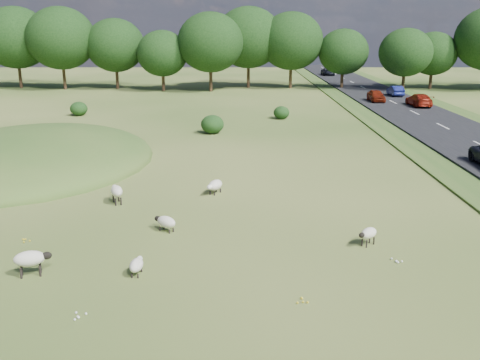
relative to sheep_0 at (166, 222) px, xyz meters
name	(u,v)px	position (x,y,z in m)	size (l,w,h in m)	color
ground	(215,138)	(1.27, 20.71, -0.43)	(160.00, 160.00, 0.00)	#2B4C18
mound	(32,162)	(-10.73, 12.71, -0.43)	(16.00, 20.00, 4.00)	#33561E
road	(421,117)	(21.27, 30.71, -0.31)	(8.00, 150.00, 0.25)	black
treeline	(218,43)	(0.21, 56.15, 6.13)	(96.28, 14.66, 11.70)	black
shrubs	(182,116)	(-2.15, 27.40, 0.29)	(22.13, 11.37, 1.58)	black
sheep_0	(166,222)	(0.00, 0.00, 0.00)	(1.17, 1.02, 0.69)	beige
sheep_1	(137,265)	(-0.48, -4.32, -0.05)	(0.53, 1.08, 0.61)	beige
sheep_2	(117,191)	(-3.01, 3.86, 0.22)	(0.94, 1.35, 0.94)	beige
sheep_3	(31,259)	(-4.26, -4.42, 0.24)	(1.39, 0.88, 0.96)	beige
sheep_4	(368,233)	(8.54, -1.63, 0.10)	(1.01, 0.95, 0.77)	beige
sheep_5	(215,185)	(1.92, 5.51, 0.04)	(1.02, 1.35, 0.76)	beige
car_0	(419,100)	(23.17, 37.34, 0.51)	(1.93, 4.76, 1.38)	maroon
car_1	(395,91)	(23.17, 46.73, 0.46)	(1.36, 3.90, 1.28)	navy
car_2	(339,67)	(23.17, 87.44, 0.53)	(2.01, 4.95, 1.44)	white
car_4	(376,96)	(19.37, 41.29, 0.50)	(1.61, 3.99, 1.36)	maroon
car_5	(328,72)	(19.37, 77.28, 0.44)	(2.08, 4.51, 1.25)	black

